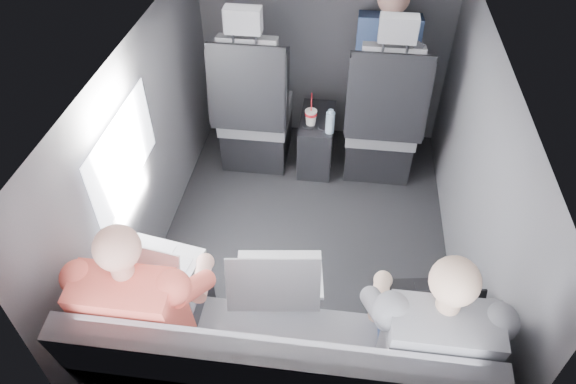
# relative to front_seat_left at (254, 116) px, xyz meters

# --- Properties ---
(floor) EXTENTS (2.60, 2.60, 0.00)m
(floor) POSITION_rel_front_seat_left_xyz_m (0.45, -0.84, -0.40)
(floor) COLOR black
(floor) RESTS_ON ground
(ceiling) EXTENTS (2.60, 2.60, 0.00)m
(ceiling) POSITION_rel_front_seat_left_xyz_m (0.45, -0.84, 0.95)
(ceiling) COLOR #B2B2AD
(ceiling) RESTS_ON panel_back
(panel_left) EXTENTS (0.02, 2.60, 1.35)m
(panel_left) POSITION_rel_front_seat_left_xyz_m (-0.45, -0.84, 0.27)
(panel_left) COLOR #56565B
(panel_left) RESTS_ON floor
(panel_right) EXTENTS (0.02, 2.60, 1.35)m
(panel_right) POSITION_rel_front_seat_left_xyz_m (1.35, -0.84, 0.27)
(panel_right) COLOR #56565B
(panel_right) RESTS_ON floor
(panel_front) EXTENTS (1.80, 0.02, 1.35)m
(panel_front) POSITION_rel_front_seat_left_xyz_m (0.45, 0.46, 0.27)
(panel_front) COLOR #56565B
(panel_front) RESTS_ON floor
(side_window) EXTENTS (0.02, 0.75, 0.42)m
(side_window) POSITION_rel_front_seat_left_xyz_m (-0.43, -1.14, 0.50)
(side_window) COLOR white
(side_window) RESTS_ON panel_left
(seatbelt) EXTENTS (0.35, 0.11, 0.59)m
(seatbelt) POSITION_rel_front_seat_left_xyz_m (0.90, -0.17, 0.40)
(seatbelt) COLOR black
(seatbelt) RESTS_ON front_seat_right
(front_seat_left) EXTENTS (0.52, 0.58, 1.26)m
(front_seat_left) POSITION_rel_front_seat_left_xyz_m (0.00, 0.00, 0.00)
(front_seat_left) COLOR black
(front_seat_left) RESTS_ON floor
(front_seat_right) EXTENTS (0.52, 0.58, 1.26)m
(front_seat_right) POSITION_rel_front_seat_left_xyz_m (0.90, 0.00, 0.00)
(front_seat_right) COLOR black
(front_seat_right) RESTS_ON floor
(center_console) EXTENTS (0.24, 0.48, 0.41)m
(center_console) POSITION_rel_front_seat_left_xyz_m (0.45, 0.04, -0.20)
(center_console) COLOR black
(center_console) RESTS_ON floor
(rear_bench) EXTENTS (1.60, 0.57, 0.92)m
(rear_bench) POSITION_rel_front_seat_left_xyz_m (0.45, -1.90, -0.09)
(rear_bench) COLOR slate
(rear_bench) RESTS_ON floor
(soda_cup) EXTENTS (0.08, 0.08, 0.26)m
(soda_cup) POSITION_rel_front_seat_left_xyz_m (0.41, -0.06, 0.06)
(soda_cup) COLOR white
(soda_cup) RESTS_ON center_console
(water_bottle) EXTENTS (0.06, 0.06, 0.18)m
(water_bottle) POSITION_rel_front_seat_left_xyz_m (0.55, -0.13, 0.08)
(water_bottle) COLOR #B1DCF0
(water_bottle) RESTS_ON center_console
(laptop_white) EXTENTS (0.41, 0.40, 0.27)m
(laptop_white) POSITION_rel_front_seat_left_xyz_m (-0.18, -1.60, 0.24)
(laptop_white) COLOR silver
(laptop_white) RESTS_ON passenger_rear_left
(laptop_silver) EXTENTS (0.43, 0.40, 0.28)m
(laptop_silver) POSITION_rel_front_seat_left_xyz_m (0.40, -1.60, 0.24)
(laptop_silver) COLOR #AEAFB3
(laptop_silver) RESTS_ON rear_bench
(laptop_black) EXTENTS (0.40, 0.38, 0.26)m
(laptop_black) POSITION_rel_front_seat_left_xyz_m (1.07, -1.67, 0.24)
(laptop_black) COLOR black
(laptop_black) RESTS_ON passenger_rear_right
(passenger_rear_left) EXTENTS (0.48, 0.61, 1.19)m
(passenger_rear_left) POSITION_rel_front_seat_left_xyz_m (-0.12, -1.81, 0.22)
(passenger_rear_left) COLOR #343439
(passenger_rear_left) RESTS_ON rear_bench
(passenger_rear_right) EXTENTS (0.49, 0.61, 1.20)m
(passenger_rear_right) POSITION_rel_front_seat_left_xyz_m (1.04, -1.81, 0.22)
(passenger_rear_right) COLOR navy
(passenger_rear_right) RESTS_ON rear_bench
(passenger_front_right) EXTENTS (0.42, 0.42, 0.87)m
(passenger_front_right) POSITION_rel_front_seat_left_xyz_m (0.88, 0.26, 0.36)
(passenger_front_right) COLOR navy
(passenger_front_right) RESTS_ON front_seat_right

